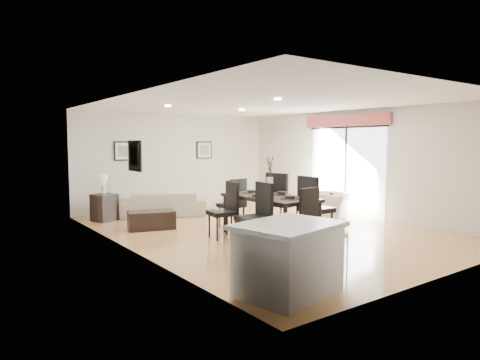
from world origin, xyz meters
TOP-DOWN VIEW (x-y plane):
  - ground at (0.00, 0.00)m, footprint 8.00×8.00m
  - wall_back at (0.00, 4.00)m, footprint 6.00×0.04m
  - wall_front at (0.00, -4.00)m, footprint 6.00×0.04m
  - wall_left at (-3.00, 0.00)m, footprint 0.04×8.00m
  - wall_right at (3.00, 0.00)m, footprint 0.04×8.00m
  - ceiling at (0.00, 0.00)m, footprint 6.00×8.00m
  - sofa at (-1.00, 2.84)m, footprint 2.28×1.59m
  - armchair at (2.29, 0.17)m, footprint 1.24×1.18m
  - courtyard_plant_a at (5.82, -0.84)m, footprint 0.81×0.77m
  - courtyard_plant_b at (5.73, 1.11)m, footprint 0.52×0.52m
  - dining_table at (-0.38, -0.64)m, footprint 1.01×2.00m
  - dining_chair_wnear at (-1.07, -1.16)m, footprint 0.59×0.59m
  - dining_chair_wfar at (-1.08, -0.16)m, footprint 0.57×0.57m
  - dining_chair_enear at (0.31, -1.14)m, footprint 0.57×0.57m
  - dining_chair_efar at (0.31, -0.17)m, footprint 0.66×0.66m
  - dining_chair_head at (-0.39, -1.88)m, footprint 0.54×0.54m
  - dining_chair_foot at (-0.36, 0.59)m, footprint 0.56×0.56m
  - vase at (-0.38, -0.64)m, footprint 1.00×1.53m
  - coffee_table at (-1.93, 1.52)m, footprint 1.10×0.82m
  - side_table at (-2.44, 3.07)m, footprint 0.63×0.63m
  - table_lamp at (-2.44, 3.07)m, footprint 0.24×0.24m
  - cushion at (2.20, 0.08)m, footprint 0.30×0.27m
  - kitchen_island at (-2.23, -3.23)m, footprint 1.44×1.21m
  - bar_stool at (-1.35, -3.23)m, footprint 0.30×0.30m
  - framed_print_back_left at (-1.60, 3.97)m, footprint 0.52×0.04m
  - framed_print_back_right at (0.90, 3.97)m, footprint 0.52×0.04m
  - framed_print_left_wall at (-2.97, -0.20)m, footprint 0.04×0.52m
  - sliding_door at (2.96, 0.30)m, footprint 0.12×2.70m
  - courtyard at (6.16, 0.87)m, footprint 6.00×6.00m

SIDE VIEW (x-z plane):
  - ground at x=0.00m, z-range 0.00..0.00m
  - coffee_table at x=-1.93m, z-range 0.00..0.39m
  - sofa at x=-1.00m, z-range 0.00..0.62m
  - armchair at x=2.29m, z-range 0.00..0.62m
  - side_table at x=-2.44m, z-range 0.00..0.65m
  - courtyard_plant_b at x=5.73m, z-range 0.00..0.70m
  - courtyard_plant_a at x=5.82m, z-range 0.00..0.71m
  - kitchen_island at x=-2.23m, z-range 0.01..0.89m
  - cushion at x=2.20m, z-range 0.36..0.66m
  - bar_stool at x=-1.35m, z-range 0.24..0.90m
  - dining_chair_foot at x=-0.36m, z-range 0.06..1.15m
  - dining_chair_head at x=-0.39m, z-range 0.06..1.15m
  - dining_chair_wfar at x=-1.08m, z-range 0.06..1.17m
  - dining_chair_wnear at x=-1.07m, z-range 0.07..1.24m
  - dining_chair_enear at x=0.31m, z-range 0.07..1.29m
  - dining_chair_efar at x=0.31m, z-range 0.07..1.30m
  - dining_table at x=-0.38m, z-range 0.33..1.16m
  - courtyard at x=6.16m, z-range -0.08..1.92m
  - table_lamp at x=-2.44m, z-range 0.71..1.16m
  - vase at x=-0.38m, z-range 0.76..1.53m
  - wall_back at x=0.00m, z-range 0.00..2.70m
  - wall_front at x=0.00m, z-range 0.00..2.70m
  - wall_left at x=-3.00m, z-range 0.00..2.70m
  - wall_right at x=3.00m, z-range 0.00..2.70m
  - framed_print_back_left at x=-1.60m, z-range 1.39..1.91m
  - framed_print_back_right at x=0.90m, z-range 1.39..1.91m
  - framed_print_left_wall at x=-2.97m, z-range 1.39..1.91m
  - sliding_door at x=2.96m, z-range 0.38..2.95m
  - ceiling at x=0.00m, z-range 2.69..2.71m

